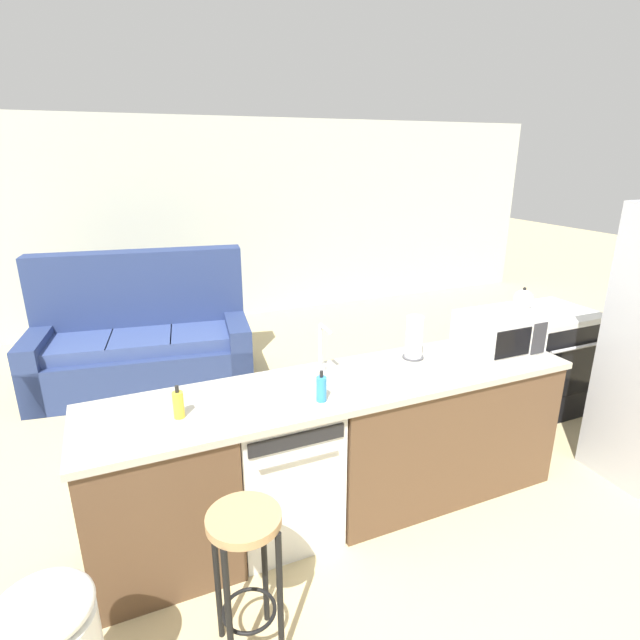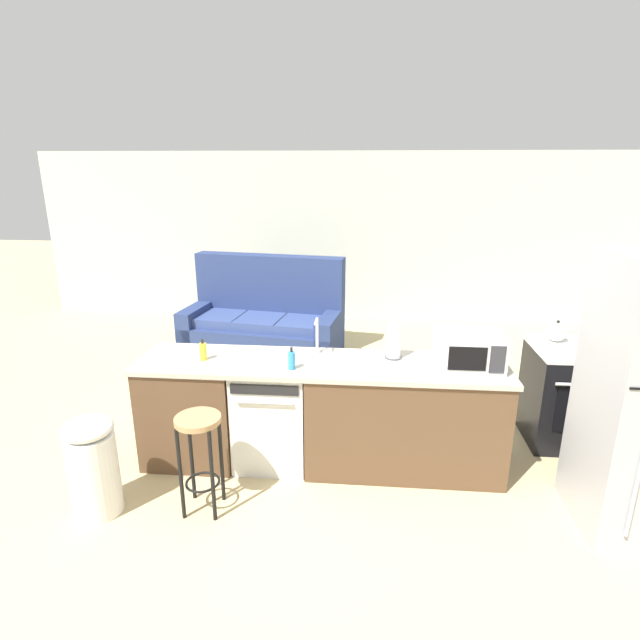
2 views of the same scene
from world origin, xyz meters
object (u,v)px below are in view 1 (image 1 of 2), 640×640
Objects in this scene: stove_range at (541,360)px; microwave at (498,333)px; couch at (144,344)px; dishwasher at (280,468)px; soap_bottle at (321,389)px; kettle at (523,299)px; bar_stool at (246,555)px; paper_towel_roll at (414,338)px; dish_soap_bottle at (178,404)px.

microwave is (-1.06, -0.55, 0.59)m from stove_range.
couch is at bearing 148.33° from stove_range.
dishwasher is 4.77× the size of soap_bottle.
stove_range is at bearing 11.91° from dishwasher.
microwave reaches higher than kettle.
bar_stool is (-2.82, -1.36, -0.45)m from kettle.
couch is at bearing 123.14° from paper_towel_roll.
kettle is at bearing 37.24° from microwave.
paper_towel_roll is at bearing -166.06° from stove_range.
couch is (-0.17, 3.17, -0.14)m from bar_stool.
soap_bottle is 1.00× the size of dish_soap_bottle.
couch is (-2.09, 2.50, -0.65)m from microwave.
microwave is 1.13m from kettle.
stove_range reaches higher than dishwasher.
microwave is at bearing -50.00° from couch.
soap_bottle is at bearing -9.58° from dish_soap_bottle.
dish_soap_bottle reaches higher than dishwasher.
bar_stool is (-0.39, -0.68, 0.11)m from dishwasher.
microwave is 2.84× the size of dish_soap_bottle.
bar_stool is (0.15, -0.64, -0.44)m from dish_soap_bottle.
bar_stool is (-0.58, -0.52, -0.44)m from soap_bottle.
microwave is at bearing -152.60° from stove_range.
dish_soap_bottle is (-0.73, 0.12, 0.00)m from soap_bottle.
bar_stool is 0.35× the size of couch.
dishwasher is at bearing 3.85° from dish_soap_bottle.
kettle is at bearing 13.52° from dish_soap_bottle.
bar_stool is at bearing -119.72° from dishwasher.
paper_towel_roll reaches higher than soap_bottle.
dish_soap_bottle is 0.24× the size of bar_stool.
kettle is 0.10× the size of couch.
stove_range is 5.11× the size of dish_soap_bottle.
couch is (-3.15, 1.95, -0.06)m from stove_range.
microwave is 2.11m from bar_stool.
kettle is 3.17m from bar_stool.
kettle reaches higher than stove_range.
kettle reaches higher than dish_soap_bottle.
dish_soap_bottle is at bearing -176.15° from dishwasher.
couch reaches higher than paper_towel_roll.
soap_bottle is (-0.79, -0.31, -0.07)m from paper_towel_roll.
stove_range is 5.11× the size of soap_bottle.
microwave reaches higher than dish_soap_bottle.
soap_bottle is 0.86× the size of kettle.
couch is at bearing 105.72° from soap_bottle.
paper_towel_roll is (-1.62, -0.40, 0.59)m from stove_range.
couch reaches higher than soap_bottle.
dishwasher is 2.66m from stove_range.
couch is at bearing 148.73° from kettle.
kettle is at bearing 20.51° from soap_bottle.
bar_stool is at bearing -76.86° from dish_soap_bottle.
stove_range is 1.22× the size of bar_stool.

